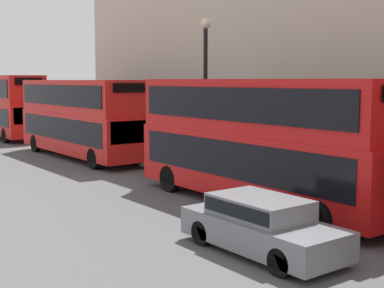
{
  "coord_description": "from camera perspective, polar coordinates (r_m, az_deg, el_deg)",
  "views": [
    {
      "loc": [
        -10.66,
        5.45,
        4.18
      ],
      "look_at": [
        0.48,
        20.47,
        1.94
      ],
      "focal_mm": 50.0,
      "sensor_mm": 36.0,
      "label": 1
    }
  ],
  "objects": [
    {
      "name": "bus_second_in_queue",
      "position": [
        17.81,
        7.21,
        0.81
      ],
      "size": [
        2.59,
        10.43,
        4.22
      ],
      "color": "red",
      "rests_on": "ground"
    },
    {
      "name": "bus_third_in_queue",
      "position": [
        29.31,
        -11.78,
        3.04
      ],
      "size": [
        2.59,
        10.81,
        4.19
      ],
      "color": "red",
      "rests_on": "ground"
    },
    {
      "name": "bus_trailing",
      "position": [
        41.73,
        -19.51,
        4.1
      ],
      "size": [
        2.59,
        11.13,
        4.5
      ],
      "color": "red",
      "rests_on": "ground"
    },
    {
      "name": "car_hatchback",
      "position": [
        13.19,
        7.39,
        -8.41
      ],
      "size": [
        1.77,
        4.31,
        1.38
      ],
      "color": "slate",
      "rests_on": "ground"
    },
    {
      "name": "street_lamp",
      "position": [
        23.02,
        1.44,
        6.78
      ],
      "size": [
        0.44,
        0.44,
        6.78
      ],
      "color": "black",
      "rests_on": "ground"
    },
    {
      "name": "pedestrian",
      "position": [
        27.33,
        -4.58,
        -0.28
      ],
      "size": [
        0.36,
        0.36,
        1.75
      ],
      "color": "#26262D",
      "rests_on": "ground"
    }
  ]
}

